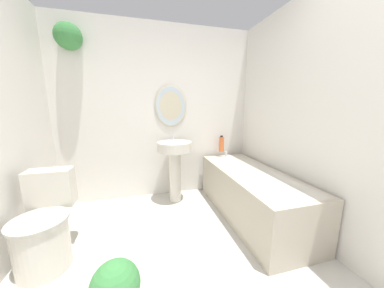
{
  "coord_description": "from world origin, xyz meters",
  "views": [
    {
      "loc": [
        -0.26,
        -0.45,
        1.3
      ],
      "look_at": [
        0.25,
        1.43,
        0.92
      ],
      "focal_mm": 18.0,
      "sensor_mm": 36.0,
      "label": 1
    }
  ],
  "objects_px": {
    "bathtub": "(251,192)",
    "shampoo_bottle": "(221,144)",
    "toilet": "(45,229)",
    "pedestal_sink": "(175,159)"
  },
  "relations": [
    {
      "from": "toilet",
      "to": "shampoo_bottle",
      "type": "relative_size",
      "value": 3.11
    },
    {
      "from": "pedestal_sink",
      "to": "shampoo_bottle",
      "type": "xyz_separation_m",
      "value": [
        0.74,
        0.14,
        0.14
      ]
    },
    {
      "from": "pedestal_sink",
      "to": "shampoo_bottle",
      "type": "relative_size",
      "value": 3.88
    },
    {
      "from": "bathtub",
      "to": "shampoo_bottle",
      "type": "bearing_deg",
      "value": 95.53
    },
    {
      "from": "bathtub",
      "to": "shampoo_bottle",
      "type": "distance_m",
      "value": 0.87
    },
    {
      "from": "bathtub",
      "to": "pedestal_sink",
      "type": "bearing_deg",
      "value": 143.43
    },
    {
      "from": "toilet",
      "to": "pedestal_sink",
      "type": "height_order",
      "value": "pedestal_sink"
    },
    {
      "from": "toilet",
      "to": "shampoo_bottle",
      "type": "xyz_separation_m",
      "value": [
        1.97,
        0.94,
        0.44
      ]
    },
    {
      "from": "pedestal_sink",
      "to": "shampoo_bottle",
      "type": "bearing_deg",
      "value": 10.67
    },
    {
      "from": "toilet",
      "to": "pedestal_sink",
      "type": "distance_m",
      "value": 1.5
    }
  ]
}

